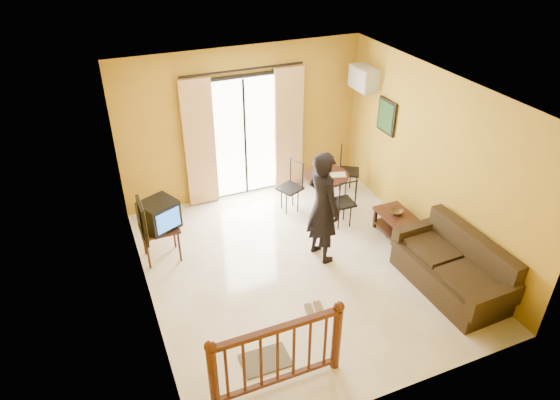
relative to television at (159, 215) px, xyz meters
name	(u,v)px	position (x,y,z in m)	size (l,w,h in m)	color
ground	(299,266)	(1.87, -1.04, -0.80)	(5.00, 5.00, 0.00)	beige
room_shell	(302,170)	(1.87, -1.04, 0.90)	(5.00, 5.00, 5.00)	white
balcony_door	(245,137)	(1.87, 1.39, 0.38)	(2.25, 0.14, 2.46)	black
tv_table	(160,232)	(-0.03, 0.00, -0.30)	(0.58, 0.48, 0.58)	black
television	(159,215)	(0.00, 0.00, 0.00)	(0.65, 0.62, 0.45)	black
picture_left	(143,221)	(-0.35, -1.24, 0.75)	(0.05, 0.42, 0.52)	black
dining_table	(326,182)	(3.02, 0.36, -0.27)	(0.81, 0.81, 0.68)	black
water_jug	(325,166)	(3.03, 0.42, 0.02)	(0.16, 0.16, 0.30)	blue
serving_tray	(338,175)	(3.20, 0.26, -0.12)	(0.28, 0.18, 0.02)	white
dining_chairs	(326,208)	(3.02, 0.31, -0.80)	(1.82, 1.41, 0.95)	black
air_conditioner	(364,78)	(3.96, 0.91, 1.35)	(0.31, 0.60, 0.40)	silver
botanical_print	(387,116)	(4.08, 0.26, 0.85)	(0.05, 0.50, 0.60)	black
coffee_table	(399,224)	(3.72, -0.95, -0.54)	(0.50, 0.90, 0.40)	black
bowl	(397,212)	(3.72, -0.85, -0.37)	(0.20, 0.20, 0.06)	#513C1B
sofa	(454,269)	(3.72, -2.31, -0.48)	(0.90, 1.84, 0.87)	black
standing_person	(323,207)	(2.29, -0.91, 0.11)	(0.67, 0.44, 1.82)	black
stair_balustrade	(278,352)	(0.72, -2.94, -0.24)	(1.63, 0.13, 1.04)	#471E0F
doormat	(265,360)	(0.72, -2.55, -0.79)	(0.60, 0.40, 0.02)	#585346
sandals	(314,309)	(1.66, -1.98, -0.79)	(0.29, 0.27, 0.03)	#513C1B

